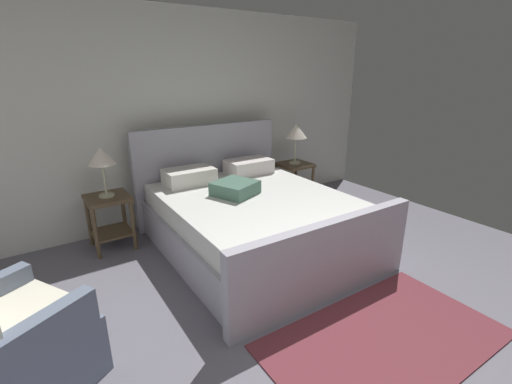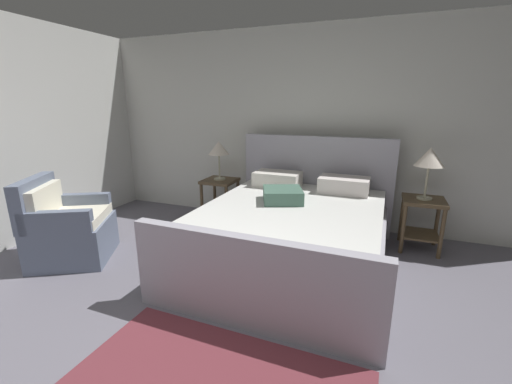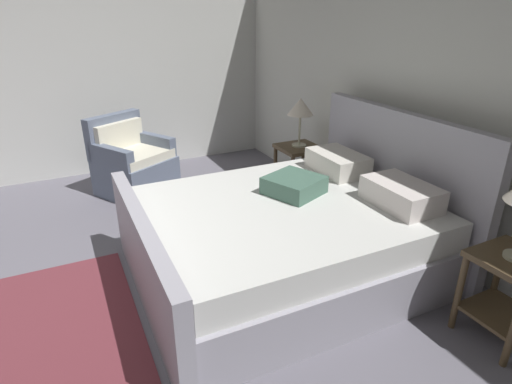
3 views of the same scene
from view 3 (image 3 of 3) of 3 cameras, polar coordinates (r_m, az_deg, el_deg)
name	(u,v)px [view 3 (image 3 of 3)]	position (r m, az deg, el deg)	size (l,w,h in m)	color
ground_plane	(16,333)	(3.39, -29.84, -16.33)	(5.90, 6.55, 0.02)	slate
wall_back	(411,97)	(4.01, 20.38, 12.04)	(6.02, 0.12, 2.59)	silver
bed	(291,232)	(3.40, 4.80, -5.51)	(1.96, 2.33, 1.23)	#A3A0AD
nightstand_right	(509,285)	(3.13, 31.16, -10.77)	(0.44, 0.44, 0.60)	brown
nightstand_left	(298,163)	(4.79, 5.75, 3.98)	(0.44, 0.44, 0.60)	brown
table_lamp_left	(300,108)	(4.62, 6.07, 11.27)	(0.28, 0.28, 0.53)	#B7B293
armchair	(132,164)	(5.10, -16.47, 3.67)	(0.99, 0.98, 0.90)	slate
area_rug	(60,336)	(3.21, -25.08, -17.30)	(1.80, 1.02, 0.01)	brown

